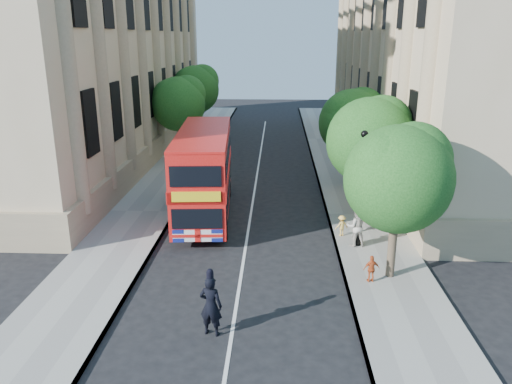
# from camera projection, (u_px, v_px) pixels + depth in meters

# --- Properties ---
(ground) EXTENTS (120.00, 120.00, 0.00)m
(ground) POSITION_uv_depth(u_px,v_px,m) (235.00, 316.00, 16.83)
(ground) COLOR black
(ground) RESTS_ON ground
(pavement_right) EXTENTS (3.50, 80.00, 0.12)m
(pavement_right) POSITION_uv_depth(u_px,v_px,m) (360.00, 215.00, 26.10)
(pavement_right) COLOR gray
(pavement_right) RESTS_ON ground
(pavement_left) EXTENTS (3.50, 80.00, 0.12)m
(pavement_left) POSITION_uv_depth(u_px,v_px,m) (143.00, 212.00, 26.59)
(pavement_left) COLOR gray
(pavement_left) RESTS_ON ground
(building_right) EXTENTS (12.00, 38.00, 18.00)m
(building_right) POSITION_uv_depth(u_px,v_px,m) (449.00, 36.00, 36.42)
(building_right) COLOR tan
(building_right) RESTS_ON ground
(building_left) EXTENTS (12.00, 38.00, 18.00)m
(building_left) POSITION_uv_depth(u_px,v_px,m) (78.00, 36.00, 37.59)
(building_left) COLOR tan
(building_left) RESTS_ON ground
(tree_right_near) EXTENTS (4.00, 4.00, 6.08)m
(tree_right_near) POSITION_uv_depth(u_px,v_px,m) (400.00, 173.00, 18.20)
(tree_right_near) COLOR #473828
(tree_right_near) RESTS_ON ground
(tree_right_mid) EXTENTS (4.20, 4.20, 6.37)m
(tree_right_mid) POSITION_uv_depth(u_px,v_px,m) (371.00, 136.00, 23.86)
(tree_right_mid) COLOR #473828
(tree_right_mid) RESTS_ON ground
(tree_right_far) EXTENTS (4.00, 4.00, 6.15)m
(tree_right_far) POSITION_uv_depth(u_px,v_px,m) (353.00, 119.00, 29.62)
(tree_right_far) COLOR #473828
(tree_right_far) RESTS_ON ground
(tree_left_far) EXTENTS (4.00, 4.00, 6.30)m
(tree_left_far) POSITION_uv_depth(u_px,v_px,m) (179.00, 101.00, 36.75)
(tree_left_far) COLOR #473828
(tree_left_far) RESTS_ON ground
(tree_left_back) EXTENTS (4.20, 4.20, 6.65)m
(tree_left_back) POSITION_uv_depth(u_px,v_px,m) (196.00, 87.00, 44.29)
(tree_left_back) COLOR #473828
(tree_left_back) RESTS_ON ground
(lamp_post) EXTENTS (0.32, 0.32, 5.16)m
(lamp_post) POSITION_uv_depth(u_px,v_px,m) (361.00, 194.00, 21.59)
(lamp_post) COLOR black
(lamp_post) RESTS_ON pavement_right
(double_decker_bus) EXTENTS (3.17, 9.61, 4.37)m
(double_decker_bus) POSITION_uv_depth(u_px,v_px,m) (204.00, 171.00, 25.64)
(double_decker_bus) COLOR red
(double_decker_bus) RESTS_ON ground
(box_van) EXTENTS (2.33, 5.23, 2.93)m
(box_van) POSITION_uv_depth(u_px,v_px,m) (201.00, 177.00, 28.07)
(box_van) COLOR black
(box_van) RESTS_ON ground
(police_constable) EXTENTS (0.83, 0.64, 2.01)m
(police_constable) POSITION_uv_depth(u_px,v_px,m) (211.00, 306.00, 15.53)
(police_constable) COLOR black
(police_constable) RESTS_ON ground
(woman_pedestrian) EXTENTS (0.95, 0.77, 1.82)m
(woman_pedestrian) POSITION_uv_depth(u_px,v_px,m) (356.00, 226.00, 21.93)
(woman_pedestrian) COLOR beige
(woman_pedestrian) RESTS_ON pavement_right
(child_a) EXTENTS (0.66, 0.36, 1.06)m
(child_a) POSITION_uv_depth(u_px,v_px,m) (372.00, 269.00, 18.79)
(child_a) COLOR #CA5323
(child_a) RESTS_ON pavement_right
(child_b) EXTENTS (0.73, 0.57, 0.99)m
(child_b) POSITION_uv_depth(u_px,v_px,m) (342.00, 226.00, 23.17)
(child_b) COLOR #F8C454
(child_b) RESTS_ON pavement_right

